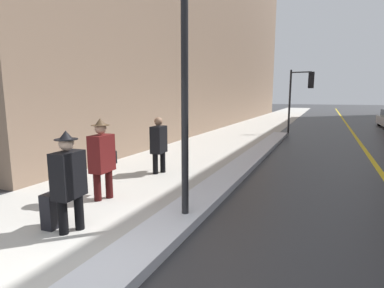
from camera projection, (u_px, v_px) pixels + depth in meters
The scene contains 10 objects.
ground_plane at pixel (83, 286), 3.45m from camera, with size 160.00×160.00×0.00m, color #2D2D30.
sidewalk_slab at pixel (242, 133), 17.79m from camera, with size 4.00×80.00×0.01m.
road_centre_stripe at pixel (357, 138), 15.38m from camera, with size 0.16×80.00×0.00m.
snow_bank_curb at pixel (245, 163), 9.38m from camera, with size 0.74×16.25×0.16m.
lamp_post at pixel (185, 43), 4.75m from camera, with size 0.28×0.28×5.02m.
traffic_light_near at pixel (303, 88), 16.96m from camera, with size 1.31×0.32×3.64m.
pedestrian_trailing at pixel (69, 178), 4.69m from camera, with size 0.35×0.53×1.65m.
pedestrian_in_fedora at pixel (102, 156), 6.20m from camera, with size 0.37×0.75×1.73m.
pedestrian_with_shoulder_bag at pixel (159, 143), 8.35m from camera, with size 0.34×0.74×1.59m.
rolling_suitcase at pixel (53, 210), 4.95m from camera, with size 0.25×0.38×0.95m.
Camera 1 is at (2.43, -2.36, 2.18)m, focal length 28.00 mm.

